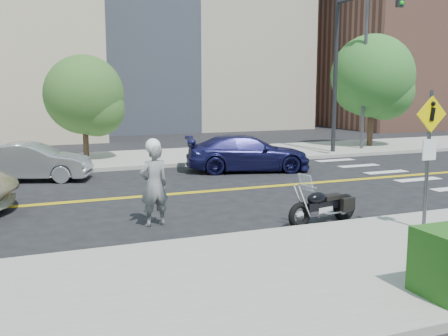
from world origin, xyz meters
name	(u,v)px	position (x,y,z in m)	size (l,w,h in m)	color
ground_plane	(161,195)	(0.00, 0.00, 0.00)	(120.00, 120.00, 0.00)	black
sidewalk_near	(277,277)	(0.00, -7.50, 0.07)	(60.00, 5.00, 0.15)	#9E9B91
sidewalk_far	(115,160)	(0.00, 7.50, 0.07)	(60.00, 5.00, 0.15)	#9E9B91
building_right	(406,51)	(26.00, 20.00, 6.00)	(14.00, 12.00, 12.00)	#8C5947
lamp_post	(365,66)	(12.00, 6.50, 4.15)	(0.16, 0.16, 8.00)	#4C4C51
traffic_light	(348,53)	(10.00, 5.08, 4.67)	(0.28, 4.50, 7.00)	black
pedestrian_sign	(429,147)	(4.20, -6.31, 1.96)	(0.78, 0.08, 3.00)	#4C4C51
motorcyclist	(154,183)	(-1.04, -3.30, 1.02)	(0.77, 0.57, 2.06)	#A1A2A5
motorcycle	(324,197)	(2.77, -4.54, 0.62)	(2.03, 0.62, 1.23)	black
parked_car_silver	(32,162)	(-3.48, 4.00, 0.65)	(1.38, 3.95, 1.30)	gray
parked_car_blue	(248,153)	(4.27, 3.12, 0.69)	(1.92, 4.73, 1.37)	#19194C
tree_far_a	(84,95)	(-1.19, 7.70, 2.86)	(3.30, 3.30, 4.52)	#382619
tree_far_b	(372,76)	(13.14, 7.37, 3.71)	(4.21, 4.21, 5.83)	#382619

